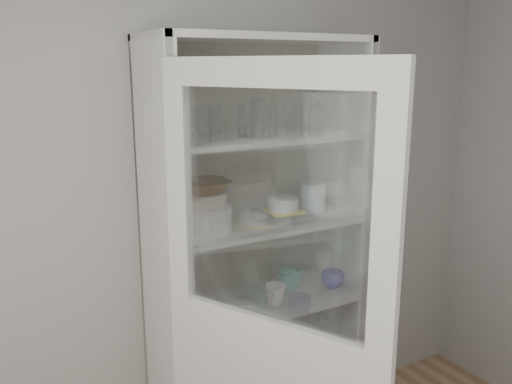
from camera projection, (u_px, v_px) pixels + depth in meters
wall_back at (197, 207)px, 2.63m from camera, size 3.60×0.02×2.60m
pantry_cabinet at (250, 279)px, 2.67m from camera, size 1.00×0.45×2.10m
cupboard_door at (270, 376)px, 1.96m from camera, size 0.45×0.82×2.00m
tumbler_0 at (181, 126)px, 2.13m from camera, size 0.09×0.09×0.16m
tumbler_1 at (202, 125)px, 2.16m from camera, size 0.09×0.09×0.15m
tumbler_2 at (271, 123)px, 2.33m from camera, size 0.08×0.08×0.14m
tumbler_3 at (262, 121)px, 2.30m from camera, size 0.08×0.08×0.16m
tumbler_4 at (295, 122)px, 2.36m from camera, size 0.09×0.09×0.14m
tumbler_5 at (314, 122)px, 2.41m from camera, size 0.07×0.07×0.12m
tumbler_6 at (318, 119)px, 2.44m from camera, size 0.08×0.08×0.15m
tumbler_7 at (170, 124)px, 2.24m from camera, size 0.07×0.07×0.14m
tumbler_8 at (173, 126)px, 2.22m from camera, size 0.08×0.08×0.13m
tumbler_9 at (246, 121)px, 2.38m from camera, size 0.09×0.09×0.14m
tumbler_10 at (246, 119)px, 2.41m from camera, size 0.08×0.08×0.15m
goblet_0 at (162, 121)px, 2.31m from camera, size 0.07×0.07×0.15m
goblet_1 at (257, 113)px, 2.52m from camera, size 0.08×0.08×0.18m
goblet_2 at (257, 113)px, 2.53m from camera, size 0.08×0.08×0.18m
goblet_3 at (310, 111)px, 2.65m from camera, size 0.08×0.08×0.18m
plate_stack_front at (205, 218)px, 2.37m from camera, size 0.24×0.24×0.11m
plate_stack_back at (186, 216)px, 2.46m from camera, size 0.19×0.19×0.08m
cream_bowl at (205, 199)px, 2.35m from camera, size 0.22×0.22×0.06m
terracotta_bowl at (205, 186)px, 2.34m from camera, size 0.22×0.22×0.05m
glass_platter at (284, 214)px, 2.61m from camera, size 0.40×0.40×0.02m
yellow_trivet at (284, 211)px, 2.61m from camera, size 0.17×0.17×0.01m
white_ramekin at (284, 204)px, 2.60m from camera, size 0.17×0.17×0.06m
grey_bowl_stack at (313, 197)px, 2.70m from camera, size 0.12×0.12×0.14m
mug_blue at (332, 279)px, 2.76m from camera, size 0.14×0.14×0.09m
mug_teal at (293, 278)px, 2.77m from camera, size 0.11×0.11×0.10m
mug_white at (275, 294)px, 2.57m from camera, size 0.11×0.11×0.10m
teal_jar at (287, 279)px, 2.74m from camera, size 0.08×0.08×0.10m
measuring_cups at (246, 305)px, 2.52m from camera, size 0.11×0.11×0.04m
white_canister at (191, 303)px, 2.46m from camera, size 0.12×0.12×0.11m
cream_dish at (242, 371)px, 2.68m from camera, size 0.25×0.25×0.07m
tin_box at (286, 362)px, 2.76m from camera, size 0.26×0.22×0.07m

